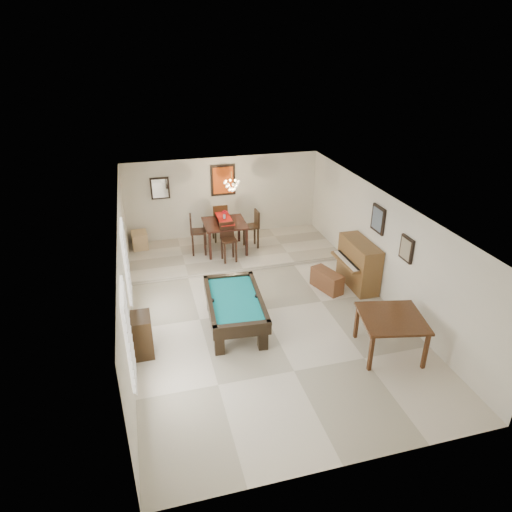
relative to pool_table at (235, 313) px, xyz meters
name	(u,v)px	position (x,y,z in m)	size (l,w,h in m)	color
ground_plane	(263,311)	(0.77, 0.49, -0.37)	(6.00, 9.00, 0.02)	beige
wall_back	(223,199)	(0.77, 4.99, 0.94)	(6.00, 0.04, 2.60)	silver
wall_front	(351,401)	(0.77, -4.01, 0.94)	(6.00, 0.04, 2.60)	silver
wall_left	(125,278)	(-2.23, 0.49, 0.94)	(0.04, 9.00, 2.60)	silver
wall_right	(383,247)	(3.77, 0.49, 0.94)	(0.04, 9.00, 2.60)	silver
ceiling	(263,207)	(0.77, 0.49, 2.24)	(6.00, 9.00, 0.04)	white
dining_step	(233,251)	(0.77, 3.74, -0.30)	(6.00, 2.50, 0.12)	beige
window_left_front	(128,334)	(-2.20, -1.71, 1.04)	(0.06, 1.00, 1.70)	white
window_left_rear	(126,261)	(-2.20, 1.09, 1.04)	(0.06, 1.00, 1.70)	white
pool_table	(235,313)	(0.00, 0.00, 0.00)	(1.17, 2.17, 0.72)	black
square_table	(390,335)	(2.83, -1.69, 0.06)	(1.23, 1.23, 0.85)	#371D0D
upright_piano	(354,264)	(3.35, 1.04, 0.25)	(0.82, 1.46, 1.21)	brown
piano_bench	(327,280)	(2.63, 1.02, -0.11)	(0.36, 0.91, 0.51)	brown
apothecary_chest	(142,335)	(-2.01, -0.42, 0.08)	(0.39, 0.59, 0.88)	black
dining_table	(225,234)	(0.55, 3.77, 0.26)	(1.21, 1.21, 1.00)	black
flower_vase	(224,214)	(0.55, 3.77, 0.89)	(0.15, 0.15, 0.26)	red
dining_chair_south	(229,243)	(0.52, 3.05, 0.31)	(0.41, 0.41, 1.10)	black
dining_chair_north	(219,222)	(0.54, 4.53, 0.35)	(0.44, 0.44, 1.19)	black
dining_chair_west	(198,234)	(-0.23, 3.75, 0.35)	(0.44, 0.44, 1.18)	black
dining_chair_east	(251,229)	(1.34, 3.79, 0.33)	(0.42, 0.42, 1.14)	black
corner_bench	(140,240)	(-1.88, 4.59, 0.01)	(0.44, 0.55, 0.49)	tan
chandelier	(232,182)	(0.77, 3.69, 1.84)	(0.44, 0.44, 0.60)	#FFE5B2
back_painting	(223,180)	(0.77, 4.95, 1.54)	(0.75, 0.06, 0.95)	#D84C14
back_mirror	(160,188)	(-1.13, 4.95, 1.44)	(0.55, 0.06, 0.65)	white
right_picture_upper	(378,219)	(3.73, 0.79, 1.54)	(0.06, 0.55, 0.65)	slate
right_picture_lower	(407,249)	(3.73, -0.51, 1.34)	(0.06, 0.45, 0.55)	gray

